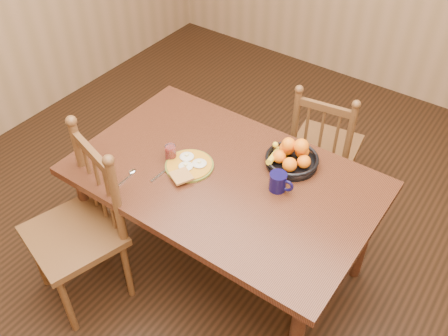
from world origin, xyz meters
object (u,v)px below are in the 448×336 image
Objects in this scene: chair_near at (80,229)px; fruit_bowl at (292,157)px; breakfast_plate at (189,165)px; chair_far at (324,146)px; dining_table at (224,187)px; coffee_mug at (279,182)px.

fruit_bowl is (0.78, 0.87, 0.30)m from chair_near.
breakfast_plate is (0.35, 0.52, 0.26)m from chair_near.
fruit_bowl is at bearing 86.93° from chair_far.
chair_far is at bearing 77.72° from dining_table.
fruit_bowl is at bearing 64.05° from chair_near.
chair_far reaches higher than coffee_mug.
coffee_mug is at bearing 88.44° from chair_far.
coffee_mug is (0.29, 0.07, 0.14)m from dining_table.
chair_near is at bearing -123.54° from breakfast_plate.
dining_table is 5.52× the size of fruit_bowl.
coffee_mug is at bearing -78.82° from fruit_bowl.
breakfast_plate is 2.28× the size of coffee_mug.
fruit_bowl is (0.25, 0.28, 0.14)m from dining_table.
fruit_bowl reaches higher than dining_table.
fruit_bowl is (0.06, -0.59, 0.35)m from chair_far.
chair_near is 1.20m from fruit_bowl.
breakfast_plate is at bearing -141.99° from fruit_bowl.
fruit_bowl is (-0.04, 0.21, 0.00)m from coffee_mug.
chair_near reaches higher than coffee_mug.
fruit_bowl reaches higher than coffee_mug.
dining_table is 0.40m from fruit_bowl.
fruit_bowl reaches higher than breakfast_plate.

